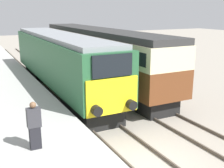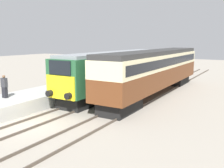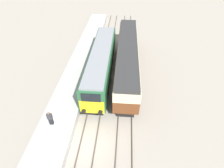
# 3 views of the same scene
# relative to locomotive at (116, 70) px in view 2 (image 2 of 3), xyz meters

# --- Properties ---
(ground_plane) EXTENTS (120.00, 120.00, 0.00)m
(ground_plane) POSITION_rel_locomotive_xyz_m (0.00, -10.72, -2.22)
(ground_plane) COLOR gray
(platform_left) EXTENTS (3.50, 50.00, 0.98)m
(platform_left) POSITION_rel_locomotive_xyz_m (-3.30, -2.72, -1.73)
(platform_left) COLOR #A8A8A3
(platform_left) RESTS_ON ground_plane
(rails_near_track) EXTENTS (1.51, 60.00, 0.14)m
(rails_near_track) POSITION_rel_locomotive_xyz_m (0.00, -5.72, -2.15)
(rails_near_track) COLOR #4C4238
(rails_near_track) RESTS_ON ground_plane
(rails_far_track) EXTENTS (1.50, 60.00, 0.14)m
(rails_far_track) POSITION_rel_locomotive_xyz_m (3.40, -5.72, -2.15)
(rails_far_track) COLOR #4C4238
(rails_far_track) RESTS_ON ground_plane
(locomotive) EXTENTS (2.70, 15.72, 3.95)m
(locomotive) POSITION_rel_locomotive_xyz_m (0.00, 0.00, 0.00)
(locomotive) COLOR black
(locomotive) RESTS_ON ground_plane
(passenger_carriage) EXTENTS (2.75, 17.97, 4.11)m
(passenger_carriage) POSITION_rel_locomotive_xyz_m (3.40, 1.47, 0.26)
(passenger_carriage) COLOR black
(passenger_carriage) RESTS_ON ground_plane
(person_on_platform) EXTENTS (0.44, 0.26, 1.63)m
(person_on_platform) POSITION_rel_locomotive_xyz_m (-3.72, -9.30, -0.44)
(person_on_platform) COLOR black
(person_on_platform) RESTS_ON platform_left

